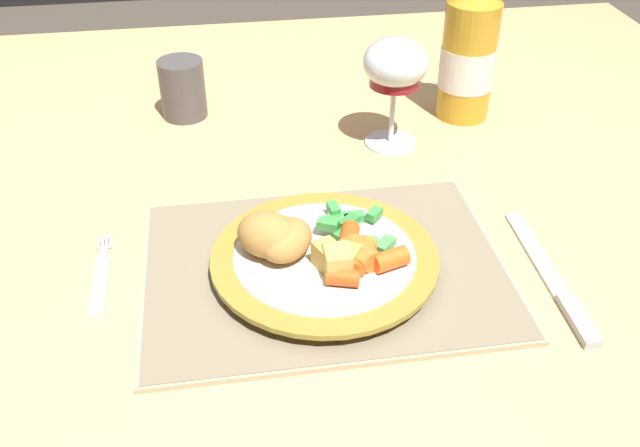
{
  "coord_description": "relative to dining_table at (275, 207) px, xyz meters",
  "views": [
    {
      "loc": [
        -0.06,
        -0.81,
        1.22
      ],
      "look_at": [
        0.03,
        -0.21,
        0.78
      ],
      "focal_mm": 40.0,
      "sensor_mm": 36.0,
      "label": 1
    }
  ],
  "objects": [
    {
      "name": "dining_table",
      "position": [
        0.0,
        0.0,
        0.0
      ],
      "size": [
        1.48,
        1.04,
        0.74
      ],
      "color": "tan",
      "rests_on": "ground"
    },
    {
      "name": "placemat",
      "position": [
        0.03,
        -0.24,
        0.08
      ],
      "size": [
        0.38,
        0.28,
        0.01
      ],
      "color": "tan",
      "rests_on": "dining_table"
    },
    {
      "name": "dinner_plate",
      "position": [
        0.03,
        -0.24,
        0.09
      ],
      "size": [
        0.24,
        0.24,
        0.02
      ],
      "color": "silver",
      "rests_on": "placemat"
    },
    {
      "name": "breaded_croquettes",
      "position": [
        -0.02,
        -0.23,
        0.12
      ],
      "size": [
        0.1,
        0.09,
        0.05
      ],
      "color": "#B77F3D",
      "rests_on": "dinner_plate"
    },
    {
      "name": "green_beans_pile",
      "position": [
        0.06,
        -0.21,
        0.11
      ],
      "size": [
        0.08,
        0.09,
        0.02
      ],
      "color": "green",
      "rests_on": "dinner_plate"
    },
    {
      "name": "glazed_carrots",
      "position": [
        0.06,
        -0.26,
        0.11
      ],
      "size": [
        0.09,
        0.09,
        0.02
      ],
      "color": "#CC5119",
      "rests_on": "dinner_plate"
    },
    {
      "name": "fork",
      "position": [
        -0.2,
        -0.22,
        0.08
      ],
      "size": [
        0.02,
        0.13,
        0.01
      ],
      "color": "silver",
      "rests_on": "dining_table"
    },
    {
      "name": "table_knife",
      "position": [
        0.26,
        -0.3,
        0.08
      ],
      "size": [
        0.02,
        0.22,
        0.01
      ],
      "color": "silver",
      "rests_on": "dining_table"
    },
    {
      "name": "wine_glass",
      "position": [
        0.16,
        0.02,
        0.19
      ],
      "size": [
        0.08,
        0.08,
        0.15
      ],
      "color": "silver",
      "rests_on": "dining_table"
    },
    {
      "name": "bottle",
      "position": [
        0.29,
        0.09,
        0.18
      ],
      "size": [
        0.08,
        0.08,
        0.29
      ],
      "color": "gold",
      "rests_on": "dining_table"
    },
    {
      "name": "roast_potatoes",
      "position": [
        0.04,
        -0.27,
        0.12
      ],
      "size": [
        0.05,
        0.05,
        0.03
      ],
      "color": "gold",
      "rests_on": "dinner_plate"
    },
    {
      "name": "drinking_cup",
      "position": [
        -0.11,
        0.15,
        0.12
      ],
      "size": [
        0.06,
        0.06,
        0.08
      ],
      "color": "#4C4747",
      "rests_on": "dining_table"
    }
  ]
}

